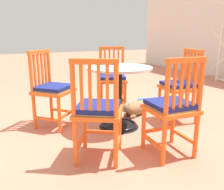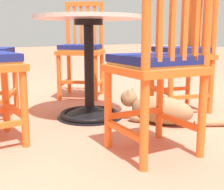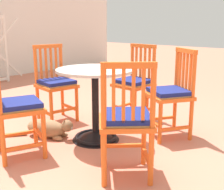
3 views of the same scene
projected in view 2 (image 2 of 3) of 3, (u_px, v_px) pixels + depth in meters
name	position (u px, v px, depth m)	size (l,w,h in m)	color
ground_plane	(107.00, 115.00, 2.39)	(24.00, 24.00, 0.00)	#C6755B
cafe_table	(89.00, 79.00, 2.27)	(0.76, 0.76, 0.73)	black
orange_chair_facing_out	(157.00, 67.00, 1.54)	(0.47, 0.47, 0.91)	orange
orange_chair_by_planter	(184.00, 54.00, 2.48)	(0.53, 0.53, 0.91)	orange
orange_chair_near_fence	(81.00, 51.00, 3.01)	(0.57, 0.57, 0.91)	orange
tabby_cat	(156.00, 109.00, 2.16)	(0.46, 0.65, 0.23)	#8E704C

